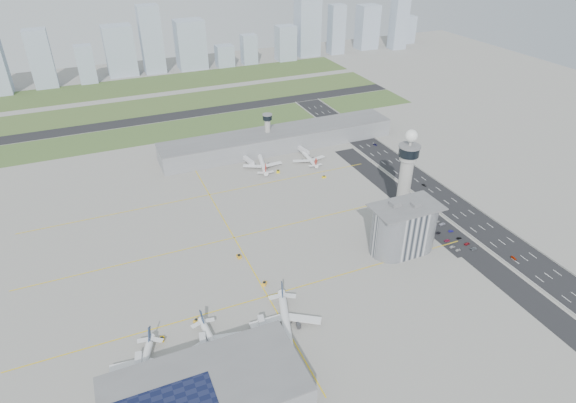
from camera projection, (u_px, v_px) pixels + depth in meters
name	position (u px, v px, depth m)	size (l,w,h in m)	color
ground	(310.00, 249.00, 299.40)	(1000.00, 1000.00, 0.00)	#9E9C94
grass_strip_0	(193.00, 127.00, 469.99)	(480.00, 50.00, 0.08)	#3F592A
grass_strip_1	(177.00, 103.00, 529.11)	(480.00, 60.00, 0.08)	#4A612E
grass_strip_2	(163.00, 83.00, 592.17)	(480.00, 70.00, 0.08)	#455E2C
runway	(184.00, 115.00, 499.14)	(480.00, 22.00, 0.10)	black
highway	(458.00, 210.00, 338.27)	(28.00, 500.00, 0.10)	black
barrier_left	(442.00, 214.00, 333.25)	(0.60, 500.00, 1.20)	#9E9E99
barrier_right	(473.00, 205.00, 342.72)	(0.60, 500.00, 1.20)	#9E9E99
landside_road	(438.00, 225.00, 321.93)	(18.00, 260.00, 0.08)	black
parking_lot	(447.00, 235.00, 311.79)	(20.00, 44.00, 0.10)	black
taxiway_line_h_0	(268.00, 296.00, 262.22)	(260.00, 0.60, 0.01)	yellow
taxiway_line_h_1	(234.00, 238.00, 309.52)	(260.00, 0.60, 0.01)	yellow
taxiway_line_h_2	(209.00, 195.00, 356.82)	(260.00, 0.60, 0.01)	yellow
taxiway_line_v	(234.00, 238.00, 309.52)	(0.60, 260.00, 0.01)	yellow
control_tower	(406.00, 172.00, 312.05)	(14.00, 14.00, 64.50)	#ADAAA5
secondary_tower	(268.00, 128.00, 418.13)	(8.60, 8.60, 31.90)	#ADAAA5
admin_building	(404.00, 228.00, 291.78)	(42.00, 24.00, 33.50)	#B2B2B7
terminal_pier	(279.00, 139.00, 425.54)	(210.00, 32.00, 15.80)	gray
near_terminal	(205.00, 393.00, 201.65)	(84.00, 42.00, 13.00)	gray
airplane_near_a	(142.00, 363.00, 216.68)	(36.50, 31.02, 10.22)	white
airplane_near_b	(213.00, 340.00, 228.55)	(35.50, 30.18, 9.94)	white
airplane_near_c	(286.00, 318.00, 239.60)	(43.42, 36.90, 12.16)	white
airplane_far_a	(262.00, 161.00, 393.19)	(38.53, 32.75, 10.79)	white
airplane_far_b	(309.00, 156.00, 402.89)	(34.02, 28.92, 9.53)	white
jet_bridge_near_0	(138.00, 380.00, 211.63)	(14.00, 3.00, 5.70)	silver
jet_bridge_near_1	(205.00, 359.00, 221.78)	(14.00, 3.00, 5.70)	silver
jet_bridge_near_2	(266.00, 339.00, 231.92)	(14.00, 3.00, 5.70)	silver
jet_bridge_far_0	(245.00, 159.00, 402.67)	(14.00, 3.00, 5.70)	silver
jet_bridge_far_1	(299.00, 149.00, 419.58)	(14.00, 3.00, 5.70)	silver
tug_0	(162.00, 339.00, 234.75)	(2.08, 3.03, 1.76)	#E4AB00
tug_1	(196.00, 320.00, 245.38)	(2.00, 2.91, 1.69)	gold
tug_2	(264.00, 283.00, 269.90)	(2.29, 3.33, 1.93)	gold
tug_3	(239.00, 256.00, 291.22)	(2.41, 3.51, 2.04)	gold
tug_4	(278.00, 171.00, 387.25)	(2.49, 3.63, 2.11)	yellow
tug_5	(324.00, 177.00, 379.42)	(2.07, 3.01, 1.75)	yellow
car_lot_0	(458.00, 250.00, 297.23)	(1.43, 3.54, 1.21)	silver
car_lot_1	(452.00, 247.00, 300.02)	(1.33, 3.80, 1.25)	gray
car_lot_2	(447.00, 240.00, 305.95)	(1.88, 4.08, 1.13)	maroon
car_lot_3	(438.00, 233.00, 313.41)	(1.55, 3.80, 1.10)	black
car_lot_4	(430.00, 228.00, 317.75)	(1.51, 3.76, 1.28)	navy
car_lot_5	(424.00, 223.00, 323.22)	(1.29, 3.69, 1.22)	white
car_lot_6	(474.00, 249.00, 298.49)	(2.04, 4.41, 1.23)	gray
car_lot_7	(467.00, 244.00, 302.87)	(1.71, 4.20, 1.22)	maroon
car_lot_8	(459.00, 238.00, 308.17)	(1.42, 3.52, 1.20)	black
car_lot_9	(451.00, 231.00, 314.97)	(1.21, 3.46, 1.14)	navy
car_lot_10	(442.00, 224.00, 322.05)	(2.10, 4.55, 1.26)	silver
car_lot_11	(437.00, 222.00, 324.72)	(1.58, 3.89, 1.13)	#A1A1A1
car_hw_0	(514.00, 258.00, 290.25)	(1.55, 3.86, 1.31)	#9E2105
car_hw_1	(424.00, 185.00, 368.33)	(1.36, 3.89, 1.28)	black
car_hw_2	(375.00, 145.00, 433.05)	(1.93, 4.18, 1.16)	#1A184D
car_hw_4	(331.00, 123.00, 476.51)	(1.48, 3.67, 1.25)	slate
skyline_bldg_5	(41.00, 59.00, 562.27)	(25.49, 20.39, 66.89)	#9EADC1
skyline_bldg_6	(86.00, 64.00, 582.49)	(20.04, 16.03, 45.20)	#9EADC1
skyline_bldg_7	(120.00, 51.00, 607.97)	(35.76, 28.61, 61.22)	#9EADC1
skyline_bldg_8	(151.00, 40.00, 611.61)	(26.33, 21.06, 83.39)	#9EADC1
skyline_bldg_9	(191.00, 44.00, 634.48)	(36.96, 29.57, 62.11)	#9EADC1
skyline_bldg_10	(225.00, 56.00, 651.04)	(23.01, 18.41, 27.75)	#9EADC1
skyline_bldg_11	(249.00, 49.00, 659.73)	(20.22, 16.18, 38.97)	#9EADC1
skyline_bldg_12	(286.00, 43.00, 674.30)	(26.14, 20.92, 46.89)	#9EADC1
skyline_bldg_13	(307.00, 27.00, 688.16)	(32.26, 25.81, 81.20)	#9EADC1
skyline_bldg_14	(336.00, 29.00, 700.63)	(21.59, 17.28, 68.75)	#9EADC1
skyline_bldg_15	(367.00, 27.00, 728.86)	(30.25, 24.20, 63.40)	#9EADC1
skyline_bldg_16	(399.00, 24.00, 725.76)	(23.04, 18.43, 71.56)	#9EADC1
skyline_bldg_17	(407.00, 30.00, 767.50)	(22.64, 18.11, 41.06)	#9EADC1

